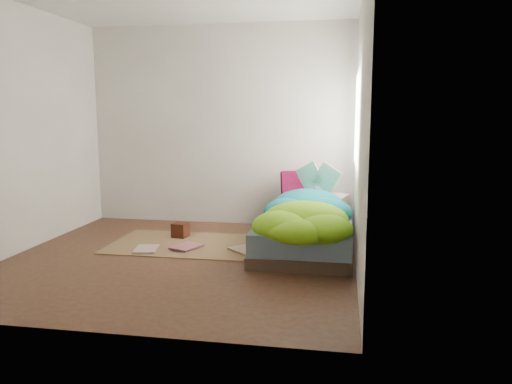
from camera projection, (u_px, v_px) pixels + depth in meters
ground at (180, 259)px, 5.06m from camera, size 3.50×3.50×0.00m
room_walls at (178, 96)px, 4.81m from camera, size 3.54×3.54×2.62m
bed at (306, 231)px, 5.53m from camera, size 1.00×2.00×0.34m
duvet at (305, 205)px, 5.26m from camera, size 0.96×1.84×0.34m
rug at (183, 244)px, 5.62m from camera, size 1.60×1.10×0.01m
pillow_floral at (320, 201)px, 6.04m from camera, size 0.72×0.63×0.14m
pillow_magenta at (298, 188)px, 6.23m from camera, size 0.43×0.24×0.41m
open_book at (318, 169)px, 5.87m from camera, size 0.46×0.26×0.28m
wooden_box at (180, 230)px, 5.91m from camera, size 0.19×0.19×0.17m
floor_book_a at (135, 249)px, 5.33m from camera, size 0.29×0.36×0.02m
floor_book_b at (178, 245)px, 5.48m from camera, size 0.35×0.40×0.03m
floor_book_c at (236, 252)px, 5.24m from camera, size 0.39×0.38×0.02m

